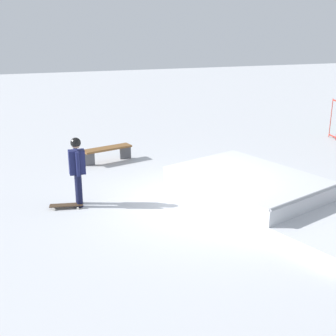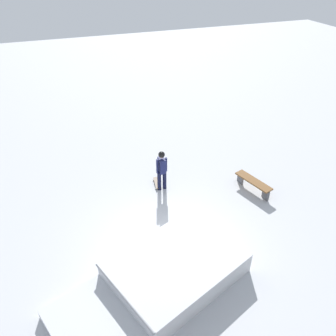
% 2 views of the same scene
% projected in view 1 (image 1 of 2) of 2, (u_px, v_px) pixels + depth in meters
% --- Properties ---
extents(ground_plane, '(60.00, 60.00, 0.00)m').
position_uv_depth(ground_plane, '(189.00, 203.00, 11.48)').
color(ground_plane, '#B7BABF').
extents(skate_ramp, '(5.97, 4.32, 0.74)m').
position_uv_depth(skate_ramp, '(262.00, 195.00, 11.19)').
color(skate_ramp, silver).
rests_on(skate_ramp, ground).
extents(skater, '(0.44, 0.38, 1.73)m').
position_uv_depth(skater, '(77.00, 166.00, 11.06)').
color(skater, black).
rests_on(skater, ground).
extents(skateboard, '(0.35, 0.82, 0.09)m').
position_uv_depth(skateboard, '(66.00, 205.00, 11.17)').
color(skateboard, '#3F2D1E').
rests_on(skateboard, ground).
extents(park_bench, '(0.84, 1.65, 0.48)m').
position_uv_depth(park_bench, '(107.00, 151.00, 14.65)').
color(park_bench, brown).
rests_on(park_bench, ground).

